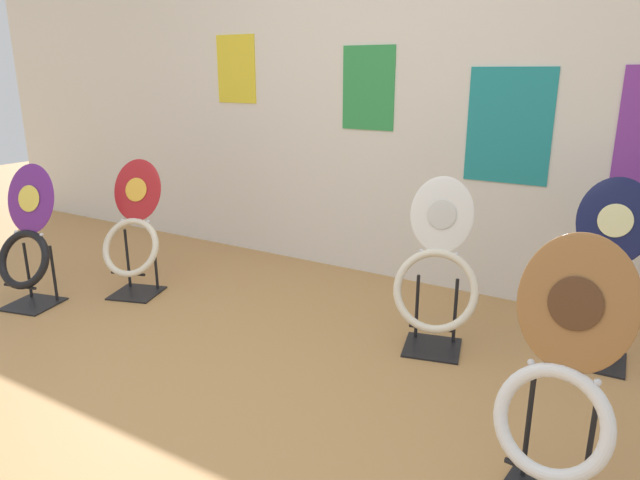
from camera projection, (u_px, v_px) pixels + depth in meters
ground_plane at (160, 429)px, 2.27m from camera, size 14.00×14.00×0.00m
wall_back at (392, 82)px, 3.62m from camera, size 8.00×0.07×2.60m
toilet_seat_display_navy_moon at (607, 273)px, 2.70m from camera, size 0.37×0.34×0.89m
toilet_seat_display_crimson_swirl at (134, 231)px, 3.55m from camera, size 0.43×0.42×0.84m
toilet_seat_display_purple_note at (27, 243)px, 3.37m from camera, size 0.40×0.37×0.84m
toilet_seat_display_white_plain at (437, 277)px, 2.82m from camera, size 0.45×0.35×0.87m
toilet_seat_display_woodgrain at (560, 387)px, 1.77m from camera, size 0.39×0.32×0.90m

